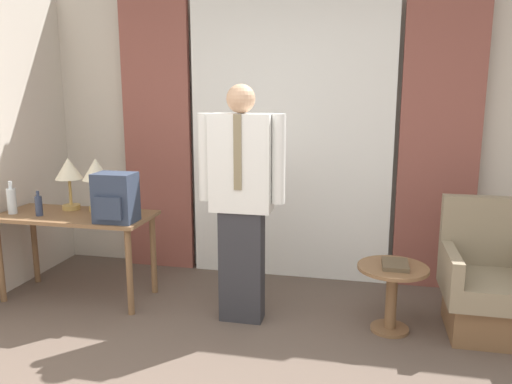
{
  "coord_description": "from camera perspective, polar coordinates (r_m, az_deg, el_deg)",
  "views": [
    {
      "loc": [
        0.66,
        -1.8,
        1.71
      ],
      "look_at": [
        -0.06,
        1.5,
        1.03
      ],
      "focal_mm": 35.0,
      "sensor_mm": 36.0,
      "label": 1
    }
  ],
  "objects": [
    {
      "name": "bottle_by_lamp",
      "position": [
        4.56,
        -26.14,
        -0.86
      ],
      "size": [
        0.07,
        0.07,
        0.27
      ],
      "color": "silver",
      "rests_on": "desk"
    },
    {
      "name": "armchair",
      "position": [
        3.99,
        24.95,
        -9.82
      ],
      "size": [
        0.62,
        0.65,
        0.95
      ],
      "color": "brown",
      "rests_on": "ground_plane"
    },
    {
      "name": "curtain_drape_left",
      "position": [
        4.87,
        -11.2,
        6.27
      ],
      "size": [
        0.66,
        0.06,
        2.58
      ],
      "color": "brown",
      "rests_on": "ground_plane"
    },
    {
      "name": "person",
      "position": [
        3.64,
        -1.67,
        -0.47
      ],
      "size": [
        0.64,
        0.21,
        1.76
      ],
      "color": "#2D2D33",
      "rests_on": "ground_plane"
    },
    {
      "name": "bottle_near_edge",
      "position": [
        4.39,
        -23.58,
        -1.42
      ],
      "size": [
        0.06,
        0.06,
        0.2
      ],
      "color": "#2D3851",
      "rests_on": "desk"
    },
    {
      "name": "desk",
      "position": [
        4.38,
        -19.88,
        -3.7
      ],
      "size": [
        1.27,
        0.57,
        0.72
      ],
      "color": "brown",
      "rests_on": "ground_plane"
    },
    {
      "name": "curtain_drape_right",
      "position": [
        4.51,
        20.22,
        5.39
      ],
      "size": [
        0.66,
        0.06,
        2.58
      ],
      "color": "brown",
      "rests_on": "ground_plane"
    },
    {
      "name": "table_lamp_right",
      "position": [
        4.35,
        -17.82,
        2.09
      ],
      "size": [
        0.23,
        0.23,
        0.44
      ],
      "color": "tan",
      "rests_on": "desk"
    },
    {
      "name": "book",
      "position": [
        3.7,
        15.63,
        -7.99
      ],
      "size": [
        0.18,
        0.25,
        0.03
      ],
      "color": "brown",
      "rests_on": "side_table"
    },
    {
      "name": "table_lamp_left",
      "position": [
        4.49,
        -20.61,
        2.16
      ],
      "size": [
        0.23,
        0.23,
        0.44
      ],
      "color": "tan",
      "rests_on": "desk"
    },
    {
      "name": "wall_back",
      "position": [
        4.64,
        4.15,
        6.95
      ],
      "size": [
        10.0,
        0.06,
        2.7
      ],
      "color": "beige",
      "rests_on": "ground_plane"
    },
    {
      "name": "curtain_sheer_center",
      "position": [
        4.52,
        3.9,
        6.07
      ],
      "size": [
        1.81,
        0.06,
        2.58
      ],
      "color": "white",
      "rests_on": "ground_plane"
    },
    {
      "name": "backpack",
      "position": [
        3.96,
        -15.77,
        -0.66
      ],
      "size": [
        0.3,
        0.25,
        0.38
      ],
      "color": "#2D384C",
      "rests_on": "desk"
    },
    {
      "name": "side_table",
      "position": [
        3.76,
        15.27,
        -10.41
      ],
      "size": [
        0.5,
        0.5,
        0.49
      ],
      "color": "brown",
      "rests_on": "ground_plane"
    }
  ]
}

